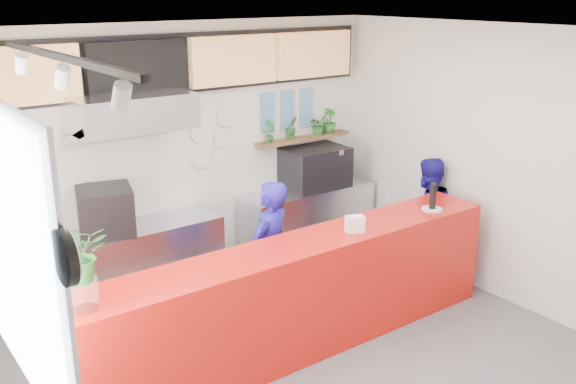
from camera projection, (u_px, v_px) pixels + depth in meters
floor at (324, 368)px, 5.89m from camera, size 5.00×5.00×0.00m
ceiling at (331, 33)px, 4.99m from camera, size 5.00×5.00×0.00m
wall_back at (188, 155)px, 7.36m from camera, size 5.00×0.00×5.00m
wall_left at (21, 293)px, 4.03m from camera, size 0.00×5.00×5.00m
wall_right at (507, 168)px, 6.85m from camera, size 0.00×5.00×5.00m
service_counter at (298, 298)px, 6.03m from camera, size 4.50×0.60×1.10m
cream_band at (184, 58)px, 7.02m from camera, size 5.00×0.02×0.80m
prep_bench at (140, 265)px, 6.99m from camera, size 1.80×0.60×0.90m
panini_oven at (105, 211)px, 6.59m from camera, size 0.67×0.67×0.49m
extraction_hood at (131, 111)px, 6.44m from camera, size 1.20×0.70×0.35m
hood_lip at (132, 131)px, 6.50m from camera, size 1.20×0.69×0.31m
right_bench at (306, 222)px, 8.29m from camera, size 1.80×0.60×0.90m
espresso_machine at (315, 167)px, 8.16m from camera, size 0.81×0.60×0.51m
espresso_tray at (315, 150)px, 8.09m from camera, size 0.73×0.62×0.06m
herb_shelf at (304, 138)px, 8.19m from camera, size 1.40×0.18×0.04m
menu_board_far_left at (21, 76)px, 5.96m from camera, size 1.10×0.10×0.55m
menu_board_mid_left at (138, 68)px, 6.61m from camera, size 1.10×0.10×0.55m
menu_board_mid_right at (234, 60)px, 7.27m from camera, size 1.10×0.10×0.55m
menu_board_far_right at (314, 54)px, 7.93m from camera, size 1.10×0.10×0.55m
soffit at (185, 63)px, 7.01m from camera, size 4.80×0.04×0.65m
window_pane at (10, 248)px, 4.21m from camera, size 0.04×2.20×1.90m
window_frame at (13, 247)px, 4.22m from camera, size 0.03×2.30×2.00m
wall_clock_rim at (65, 258)px, 3.19m from camera, size 0.05×0.30×0.30m
wall_clock_face at (71, 256)px, 3.21m from camera, size 0.02×0.26×0.26m
track_rail at (61, 57)px, 3.82m from camera, size 0.05×2.40×0.04m
dec_plate_a at (200, 133)px, 7.34m from camera, size 0.24×0.03×0.24m
dec_plate_b at (223, 138)px, 7.54m from camera, size 0.24×0.03×0.24m
dec_plate_c at (201, 158)px, 7.43m from camera, size 0.24×0.03×0.24m
dec_plate_d at (226, 116)px, 7.50m from camera, size 0.24×0.03×0.24m
photo_frame_a at (267, 103)px, 7.81m from camera, size 0.20×0.02×0.25m
photo_frame_b at (287, 100)px, 7.98m from camera, size 0.20×0.02×0.25m
photo_frame_c at (306, 98)px, 8.15m from camera, size 0.20×0.02×0.25m
photo_frame_d at (268, 123)px, 7.89m from camera, size 0.20×0.02×0.25m
photo_frame_e at (287, 120)px, 8.06m from camera, size 0.20×0.02×0.25m
photo_frame_f at (306, 117)px, 8.23m from camera, size 0.20×0.02×0.25m
staff_center at (270, 254)px, 6.48m from camera, size 0.66×0.56×1.53m
staff_right at (426, 217)px, 7.67m from camera, size 0.78×0.65×1.45m
herb_a at (270, 131)px, 7.84m from camera, size 0.18×0.14×0.30m
herb_b at (292, 127)px, 8.03m from camera, size 0.17×0.14×0.30m
herb_c at (318, 125)px, 8.27m from camera, size 0.30×0.28×0.26m
herb_d at (329, 121)px, 8.37m from camera, size 0.20×0.18×0.32m
glass_vase at (84, 294)px, 4.64m from camera, size 0.24×0.24×0.24m
basil_vase at (80, 254)px, 4.54m from camera, size 0.40×0.35×0.42m
napkin_holder at (355, 224)px, 6.13m from camera, size 0.21×0.17×0.15m
white_plate at (432, 209)px, 6.76m from camera, size 0.22×0.22×0.02m
pepper_mill at (433, 196)px, 6.72m from camera, size 0.08×0.08×0.28m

